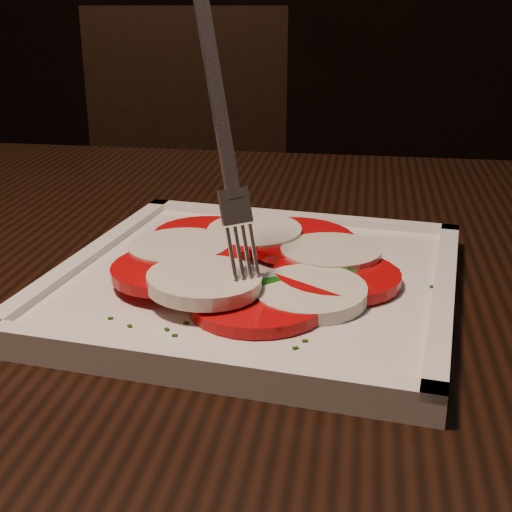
{
  "coord_description": "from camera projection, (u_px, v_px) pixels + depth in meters",
  "views": [
    {
      "loc": [
        0.05,
        -0.85,
        0.97
      ],
      "look_at": [
        0.01,
        -0.35,
        0.78
      ],
      "focal_mm": 50.0,
      "sensor_mm": 36.0,
      "label": 1
    }
  ],
  "objects": [
    {
      "name": "plate",
      "position": [
        256.0,
        283.0,
        0.55
      ],
      "size": [
        0.35,
        0.35,
        0.01
      ],
      "primitive_type": "cube",
      "rotation": [
        0.0,
        0.0,
        -0.21
      ],
      "color": "silver",
      "rests_on": "table"
    },
    {
      "name": "chair",
      "position": [
        187.0,
        208.0,
        1.49
      ],
      "size": [
        0.45,
        0.45,
        0.93
      ],
      "rotation": [
        0.0,
        0.0,
        0.08
      ],
      "color": "black",
      "rests_on": "ground"
    },
    {
      "name": "fork",
      "position": [
        217.0,
        130.0,
        0.49
      ],
      "size": [
        0.06,
        0.07,
        0.19
      ],
      "primitive_type": null,
      "rotation": [
        0.0,
        0.0,
        0.57
      ],
      "color": "white",
      "rests_on": "caprese_salad"
    },
    {
      "name": "caprese_salad",
      "position": [
        256.0,
        262.0,
        0.54
      ],
      "size": [
        0.24,
        0.24,
        0.02
      ],
      "color": "#BB040B",
      "rests_on": "plate"
    },
    {
      "name": "table",
      "position": [
        213.0,
        349.0,
        0.67
      ],
      "size": [
        1.27,
        0.9,
        0.75
      ],
      "rotation": [
        0.0,
        0.0,
        -0.09
      ],
      "color": "black",
      "rests_on": "ground"
    }
  ]
}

